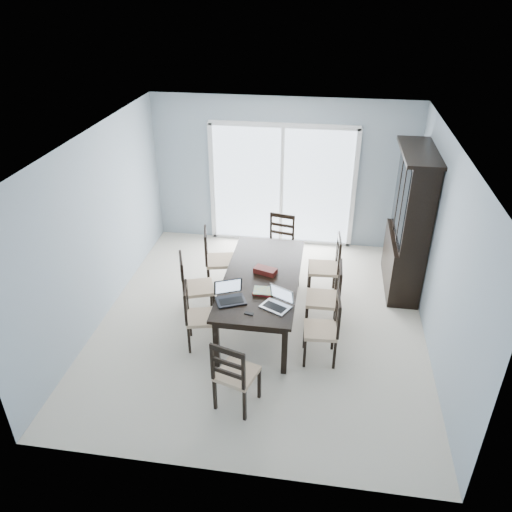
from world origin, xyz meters
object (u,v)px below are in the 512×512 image
object	(u,v)px
chair_right_near	(328,322)
dining_table	(262,281)
hot_tub	(255,195)
laptop_silver	(275,304)
chair_end_far	(280,238)
laptop_dark	(231,297)
chair_left_near	(195,310)
chair_left_mid	(191,280)
chair_left_far	(214,253)
cell_phone	(249,313)
game_box	(265,271)
chair_end_near	(233,370)
chair_right_far	(330,260)
chair_right_mid	(330,291)
china_hutch	(409,224)

from	to	relation	value
chair_right_near	dining_table	bearing A→B (deg)	50.47
hot_tub	laptop_silver	bearing A→B (deg)	-77.99
chair_end_far	laptop_dark	xyz separation A→B (m)	(-0.39, -2.11, 0.22)
chair_left_near	dining_table	bearing A→B (deg)	115.68
chair_left_mid	chair_left_far	xyz separation A→B (m)	(0.15, 0.79, 0.01)
chair_left_mid	laptop_dark	world-z (taller)	chair_left_mid
laptop_dark	cell_phone	distance (m)	0.35
chair_end_far	laptop_silver	xyz separation A→B (m)	(0.17, -2.16, 0.22)
chair_left_near	chair_right_near	xyz separation A→B (m)	(1.70, -0.03, 0.02)
game_box	chair_end_near	bearing A→B (deg)	-93.81
chair_left_far	game_box	world-z (taller)	chair_left_far
chair_left_mid	hot_tub	xyz separation A→B (m)	(0.37, 3.49, -0.15)
chair_right_far	chair_right_near	bearing A→B (deg)	176.61
chair_right_far	hot_tub	size ratio (longest dim) A/B	0.56
chair_left_near	chair_right_near	size ratio (longest dim) A/B	0.97
chair_left_near	chair_left_mid	world-z (taller)	chair_left_mid
chair_left_near	game_box	bearing A→B (deg)	117.87
chair_right_far	chair_end_near	xyz separation A→B (m)	(-0.99, -2.48, -0.03)
chair_left_far	chair_right_far	world-z (taller)	chair_right_far
laptop_silver	chair_left_near	bearing A→B (deg)	-156.48
dining_table	chair_end_near	xyz separation A→B (m)	(-0.08, -1.67, -0.09)
dining_table	chair_left_near	xyz separation A→B (m)	(-0.78, -0.63, -0.12)
chair_right_mid	chair_end_near	distance (m)	1.94
chair_right_near	chair_right_mid	bearing A→B (deg)	-4.82
dining_table	china_hutch	xyz separation A→B (m)	(2.02, 1.25, 0.40)
cell_phone	dining_table	bearing A→B (deg)	98.06
dining_table	chair_left_near	bearing A→B (deg)	-141.25
chair_right_near	laptop_dark	bearing A→B (deg)	85.68
chair_left_far	hot_tub	xyz separation A→B (m)	(0.23, 2.70, -0.16)
chair_left_far	cell_phone	distance (m)	1.85
china_hutch	game_box	xyz separation A→B (m)	(-1.99, -1.17, -0.28)
chair_left_near	cell_phone	distance (m)	0.81
chair_left_far	chair_end_far	distance (m)	1.16
chair_right_near	game_box	size ratio (longest dim) A/B	3.56
dining_table	chair_right_far	size ratio (longest dim) A/B	1.92
dining_table	laptop_dark	world-z (taller)	laptop_dark
chair_left_near	hot_tub	bearing A→B (deg)	164.75
chair_left_near	chair_right_far	size ratio (longest dim) A/B	0.91
china_hutch	chair_end_near	xyz separation A→B (m)	(-2.10, -2.92, -0.49)
china_hutch	chair_end_far	bearing A→B (deg)	173.89
chair_right_near	chair_end_far	distance (m)	2.27
chair_left_mid	chair_left_near	bearing A→B (deg)	-0.22
chair_left_near	game_box	size ratio (longest dim) A/B	3.44
chair_right_far	chair_end_near	bearing A→B (deg)	154.39
chair_right_far	game_box	size ratio (longest dim) A/B	3.78
dining_table	chair_right_mid	size ratio (longest dim) A/B	1.91
chair_right_near	laptop_dark	world-z (taller)	chair_right_near
dining_table	china_hutch	world-z (taller)	china_hutch
laptop_silver	game_box	bearing A→B (deg)	133.88
chair_left_near	chair_end_near	world-z (taller)	chair_end_near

